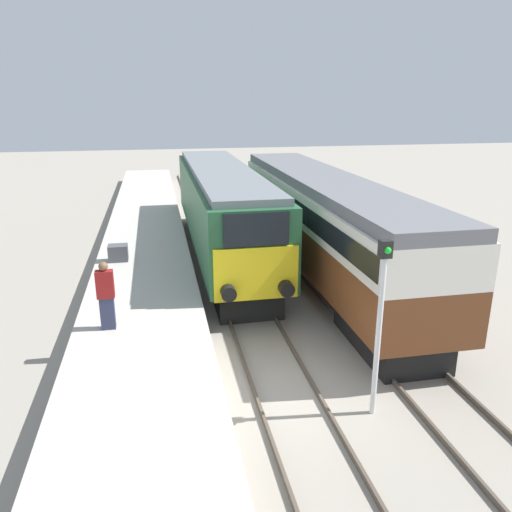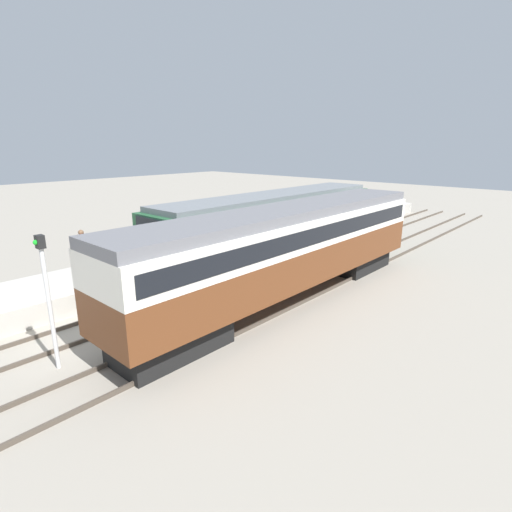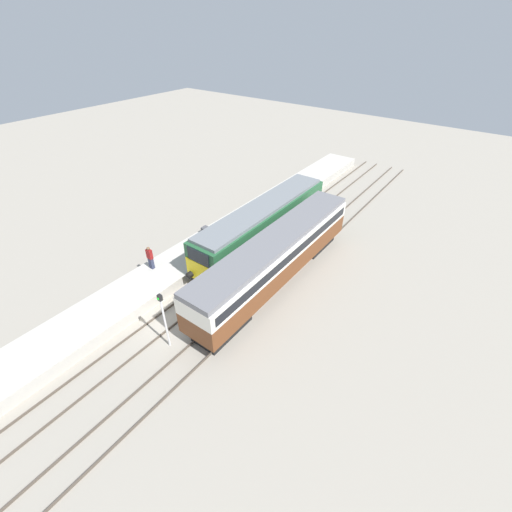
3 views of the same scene
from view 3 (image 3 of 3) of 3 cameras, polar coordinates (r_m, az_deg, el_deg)
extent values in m
plane|color=gray|center=(23.04, -14.64, -10.31)|extent=(120.00, 120.00, 0.00)
cube|color=#B7B2A8|center=(28.76, -7.21, 2.18)|extent=(3.50, 50.00, 0.87)
cube|color=#4C4238|center=(25.77, -7.42, -3.32)|extent=(0.07, 60.00, 0.14)
cube|color=#4C4238|center=(24.99, -5.00, -4.56)|extent=(0.07, 60.00, 0.14)
cube|color=#4C4238|center=(24.01, -1.42, -6.37)|extent=(0.07, 60.00, 0.14)
cube|color=#4C4238|center=(23.38, 1.38, -7.77)|extent=(0.07, 60.00, 0.14)
cube|color=black|center=(25.57, -5.07, -2.26)|extent=(2.03, 4.00, 1.00)
cube|color=black|center=(32.13, 6.27, 6.21)|extent=(2.03, 4.00, 1.00)
cube|color=#235633|center=(27.69, 1.28, 5.64)|extent=(2.70, 14.64, 2.64)
cube|color=yellow|center=(23.37, -9.30, -2.78)|extent=(2.48, 0.10, 1.59)
cube|color=black|center=(22.58, -9.62, -0.14)|extent=(1.89, 0.10, 0.95)
cube|color=slate|center=(27.00, 1.32, 8.29)|extent=(2.38, 14.06, 0.24)
cylinder|color=black|center=(24.04, -11.00, -3.10)|extent=(0.44, 0.35, 0.44)
cylinder|color=black|center=(23.04, -8.05, -4.70)|extent=(0.44, 0.35, 0.44)
cube|color=black|center=(21.52, -5.67, -11.25)|extent=(1.89, 3.60, 0.95)
cube|color=black|center=(29.14, 9.73, 2.50)|extent=(1.89, 3.60, 0.95)
cube|color=brown|center=(24.20, 3.36, -1.15)|extent=(2.70, 16.15, 1.45)
cube|color=silver|center=(23.45, 3.46, 1.40)|extent=(2.71, 16.15, 1.14)
cube|color=black|center=(23.45, 3.46, 1.40)|extent=(2.75, 15.50, 0.63)
cube|color=slate|center=(23.04, 3.53, 2.95)|extent=(2.48, 16.15, 0.36)
cube|color=#2D334C|center=(25.90, -17.05, -1.13)|extent=(0.36, 0.24, 0.87)
cube|color=maroon|center=(25.45, -17.36, 0.31)|extent=(0.44, 0.26, 0.73)
sphere|color=brown|center=(25.19, -17.55, 1.21)|extent=(0.24, 0.24, 0.24)
cylinder|color=silver|center=(20.27, -14.85, -10.86)|extent=(0.12, 0.12, 3.60)
cube|color=black|center=(18.93, -15.75, -6.69)|extent=(0.24, 0.20, 0.36)
sphere|color=green|center=(18.89, -16.00, -6.86)|extent=(0.14, 0.14, 0.14)
cube|color=#4C4C51|center=(29.08, -8.30, 4.20)|extent=(0.70, 0.56, 0.60)
camera|label=1|loc=(19.04, -47.17, -7.37)|focal=35.00mm
camera|label=2|loc=(10.61, 10.46, -33.02)|focal=28.00mm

